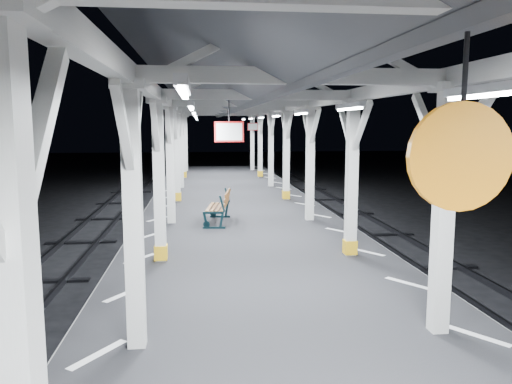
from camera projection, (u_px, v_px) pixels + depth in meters
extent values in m
plane|color=black|center=(271.00, 344.00, 8.66)|extent=(120.00, 120.00, 0.00)
cube|color=black|center=(271.00, 317.00, 8.60)|extent=(6.00, 50.00, 1.00)
cube|color=silver|center=(125.00, 294.00, 8.25)|extent=(1.00, 48.00, 0.01)
cube|color=silver|center=(408.00, 283.00, 8.80)|extent=(1.00, 48.00, 0.01)
cube|color=#2D2D33|center=(2.00, 353.00, 8.16)|extent=(0.08, 60.00, 0.16)
cube|color=#2D2D33|center=(510.00, 328.00, 9.15)|extent=(0.08, 60.00, 0.16)
cube|color=silver|center=(39.00, 133.00, 2.57)|extent=(0.10, 0.99, 0.99)
cube|color=silver|center=(133.00, 222.00, 6.12)|extent=(0.22, 0.22, 3.20)
cube|color=silver|center=(129.00, 84.00, 5.89)|extent=(0.40, 0.40, 0.12)
cube|color=silver|center=(136.00, 128.00, 6.51)|extent=(0.10, 0.99, 0.99)
cube|color=silver|center=(123.00, 128.00, 5.42)|extent=(0.10, 0.99, 0.99)
cube|color=silver|center=(159.00, 184.00, 10.06)|extent=(0.22, 0.22, 3.20)
cube|color=silver|center=(157.00, 100.00, 9.83)|extent=(0.40, 0.40, 0.12)
cube|color=gold|center=(161.00, 252.00, 10.25)|extent=(0.26, 0.26, 0.30)
cube|color=silver|center=(160.00, 126.00, 10.44)|extent=(0.10, 0.99, 0.99)
cube|color=silver|center=(155.00, 126.00, 9.36)|extent=(0.10, 0.99, 0.99)
cube|color=silver|center=(170.00, 167.00, 14.00)|extent=(0.22, 0.22, 3.20)
cube|color=silver|center=(169.00, 107.00, 13.77)|extent=(0.40, 0.40, 0.12)
cube|color=silver|center=(171.00, 126.00, 14.38)|extent=(0.10, 0.99, 0.99)
cube|color=silver|center=(168.00, 126.00, 13.30)|extent=(0.10, 0.99, 0.99)
cube|color=silver|center=(177.00, 157.00, 17.93)|extent=(0.22, 0.22, 3.20)
cube|color=silver|center=(176.00, 111.00, 17.71)|extent=(0.40, 0.40, 0.12)
cube|color=gold|center=(178.00, 196.00, 18.13)|extent=(0.26, 0.26, 0.30)
cube|color=silver|center=(177.00, 125.00, 18.32)|extent=(0.10, 0.99, 0.99)
cube|color=silver|center=(175.00, 125.00, 17.24)|extent=(0.10, 0.99, 0.99)
cube|color=silver|center=(181.00, 151.00, 21.87)|extent=(0.22, 0.22, 3.20)
cube|color=silver|center=(180.00, 113.00, 21.65)|extent=(0.40, 0.40, 0.12)
cube|color=silver|center=(181.00, 125.00, 22.26)|extent=(0.10, 0.99, 0.99)
cube|color=silver|center=(180.00, 125.00, 21.17)|extent=(0.10, 0.99, 0.99)
cube|color=silver|center=(184.00, 147.00, 25.81)|extent=(0.22, 0.22, 3.20)
cube|color=silver|center=(183.00, 115.00, 25.58)|extent=(0.40, 0.40, 0.12)
cube|color=gold|center=(184.00, 174.00, 26.00)|extent=(0.26, 0.26, 0.30)
cube|color=silver|center=(183.00, 125.00, 26.19)|extent=(0.10, 0.99, 0.99)
cube|color=silver|center=(183.00, 125.00, 25.11)|extent=(0.10, 0.99, 0.99)
cube|color=silver|center=(186.00, 144.00, 29.75)|extent=(0.22, 0.22, 3.20)
cube|color=silver|center=(185.00, 116.00, 29.52)|extent=(0.40, 0.40, 0.12)
cube|color=silver|center=(186.00, 125.00, 30.13)|extent=(0.10, 0.99, 0.99)
cube|color=silver|center=(185.00, 125.00, 29.05)|extent=(0.10, 0.99, 0.99)
cube|color=silver|center=(443.00, 216.00, 6.56)|extent=(0.22, 0.22, 3.20)
cube|color=silver|center=(450.00, 87.00, 6.34)|extent=(0.40, 0.40, 0.12)
cube|color=silver|center=(428.00, 127.00, 6.95)|extent=(0.10, 0.99, 0.99)
cube|color=silver|center=(471.00, 128.00, 5.87)|extent=(0.10, 0.99, 0.99)
cube|color=silver|center=(352.00, 181.00, 10.50)|extent=(0.22, 0.22, 3.20)
cube|color=silver|center=(354.00, 101.00, 10.28)|extent=(0.40, 0.40, 0.12)
cube|color=gold|center=(350.00, 247.00, 10.70)|extent=(0.26, 0.26, 0.30)
cube|color=silver|center=(345.00, 126.00, 10.89)|extent=(0.10, 0.99, 0.99)
cube|color=silver|center=(362.00, 126.00, 9.81)|extent=(0.10, 0.99, 0.99)
cube|color=silver|center=(310.00, 166.00, 14.44)|extent=(0.22, 0.22, 3.20)
cube|color=silver|center=(311.00, 108.00, 14.22)|extent=(0.40, 0.40, 0.12)
cube|color=silver|center=(307.00, 125.00, 14.83)|extent=(0.10, 0.99, 0.99)
cube|color=silver|center=(315.00, 126.00, 13.74)|extent=(0.10, 0.99, 0.99)
cube|color=silver|center=(286.00, 157.00, 18.38)|extent=(0.22, 0.22, 3.20)
cube|color=silver|center=(287.00, 111.00, 18.15)|extent=(0.40, 0.40, 0.12)
cube|color=gold|center=(286.00, 195.00, 18.57)|extent=(0.26, 0.26, 0.30)
cube|color=silver|center=(284.00, 125.00, 18.76)|extent=(0.10, 0.99, 0.99)
cube|color=silver|center=(289.00, 125.00, 17.68)|extent=(0.10, 0.99, 0.99)
cube|color=silver|center=(271.00, 151.00, 22.32)|extent=(0.22, 0.22, 3.20)
cube|color=silver|center=(271.00, 113.00, 22.09)|extent=(0.40, 0.40, 0.12)
cube|color=silver|center=(269.00, 125.00, 22.70)|extent=(0.10, 0.99, 0.99)
cube|color=silver|center=(273.00, 125.00, 21.62)|extent=(0.10, 0.99, 0.99)
cube|color=silver|center=(260.00, 147.00, 26.25)|extent=(0.22, 0.22, 3.20)
cube|color=silver|center=(260.00, 115.00, 26.03)|extent=(0.40, 0.40, 0.12)
cube|color=gold|center=(260.00, 174.00, 26.45)|extent=(0.26, 0.26, 0.30)
cube|color=silver|center=(259.00, 125.00, 26.64)|extent=(0.10, 0.99, 0.99)
cube|color=silver|center=(261.00, 125.00, 25.56)|extent=(0.10, 0.99, 0.99)
cube|color=silver|center=(252.00, 144.00, 30.19)|extent=(0.22, 0.22, 3.20)
cube|color=silver|center=(252.00, 116.00, 29.97)|extent=(0.40, 0.40, 0.12)
cube|color=silver|center=(251.00, 125.00, 30.58)|extent=(0.10, 0.99, 0.99)
cube|color=silver|center=(253.00, 125.00, 29.50)|extent=(0.10, 0.99, 0.99)
cube|color=silver|center=(146.00, 87.00, 7.85)|extent=(0.18, 48.00, 0.24)
cube|color=silver|center=(391.00, 89.00, 8.29)|extent=(0.18, 48.00, 0.24)
cube|color=silver|center=(295.00, 76.00, 6.10)|extent=(4.20, 0.14, 0.20)
cube|color=silver|center=(258.00, 95.00, 10.04)|extent=(4.20, 0.14, 0.20)
cube|color=silver|center=(241.00, 103.00, 13.98)|extent=(4.20, 0.14, 0.20)
cube|color=silver|center=(232.00, 108.00, 17.91)|extent=(4.20, 0.14, 0.20)
cube|color=silver|center=(226.00, 110.00, 21.85)|extent=(4.20, 0.14, 0.20)
cube|color=silver|center=(222.00, 113.00, 25.79)|extent=(4.20, 0.14, 0.20)
cube|color=silver|center=(219.00, 114.00, 29.73)|extent=(4.20, 0.14, 0.20)
cube|color=silver|center=(272.00, 29.00, 7.95)|extent=(0.16, 48.00, 0.20)
cube|color=#4B4D53|center=(190.00, 52.00, 7.85)|extent=(2.80, 49.00, 1.45)
cube|color=#4B4D53|center=(351.00, 55.00, 8.14)|extent=(2.80, 49.00, 1.45)
cube|color=silver|center=(183.00, 86.00, 4.03)|extent=(0.10, 1.35, 0.08)
cube|color=white|center=(184.00, 92.00, 4.03)|extent=(0.05, 1.25, 0.05)
cube|color=silver|center=(191.00, 105.00, 7.96)|extent=(0.10, 1.35, 0.08)
cube|color=white|center=(191.00, 108.00, 7.97)|extent=(0.05, 1.25, 0.05)
cube|color=silver|center=(194.00, 111.00, 11.90)|extent=(0.10, 1.35, 0.08)
cube|color=white|center=(194.00, 113.00, 11.91)|extent=(0.05, 1.25, 0.05)
cube|color=silver|center=(195.00, 114.00, 15.84)|extent=(0.10, 1.35, 0.08)
cube|color=white|center=(195.00, 116.00, 15.85)|extent=(0.05, 1.25, 0.05)
cube|color=silver|center=(196.00, 116.00, 19.78)|extent=(0.10, 1.35, 0.08)
cube|color=white|center=(196.00, 117.00, 19.78)|extent=(0.05, 1.25, 0.05)
cube|color=silver|center=(197.00, 117.00, 23.71)|extent=(0.10, 1.35, 0.08)
cube|color=white|center=(197.00, 119.00, 23.72)|extent=(0.05, 1.25, 0.05)
cube|color=silver|center=(197.00, 118.00, 27.65)|extent=(0.10, 1.35, 0.08)
cube|color=white|center=(197.00, 119.00, 27.66)|extent=(0.05, 1.25, 0.05)
cube|color=silver|center=(486.00, 89.00, 4.31)|extent=(0.10, 1.35, 0.08)
cube|color=white|center=(486.00, 95.00, 4.32)|extent=(0.05, 1.25, 0.05)
cube|color=silver|center=(349.00, 105.00, 8.25)|extent=(0.10, 1.35, 0.08)
cube|color=white|center=(349.00, 109.00, 8.26)|extent=(0.05, 1.25, 0.05)
cube|color=silver|center=(301.00, 111.00, 12.19)|extent=(0.10, 1.35, 0.08)
cube|color=white|center=(301.00, 113.00, 12.20)|extent=(0.05, 1.25, 0.05)
cube|color=silver|center=(276.00, 114.00, 16.13)|extent=(0.10, 1.35, 0.08)
cube|color=white|center=(276.00, 116.00, 16.14)|extent=(0.05, 1.25, 0.05)
cube|color=silver|center=(261.00, 116.00, 20.07)|extent=(0.10, 1.35, 0.08)
cube|color=white|center=(261.00, 118.00, 20.07)|extent=(0.05, 1.25, 0.05)
cube|color=silver|center=(251.00, 118.00, 24.00)|extent=(0.10, 1.35, 0.08)
cube|color=white|center=(251.00, 119.00, 24.01)|extent=(0.05, 1.25, 0.05)
cube|color=silver|center=(244.00, 118.00, 27.94)|extent=(0.10, 1.35, 0.08)
cube|color=white|center=(244.00, 119.00, 27.95)|extent=(0.05, 1.25, 0.05)
cylinder|color=black|center=(466.00, 67.00, 2.21)|extent=(0.02, 0.02, 0.30)
cylinder|color=orange|center=(461.00, 157.00, 2.26)|extent=(0.50, 0.04, 0.50)
cylinder|color=black|center=(229.00, 111.00, 8.42)|extent=(0.02, 0.02, 0.36)
cube|color=red|center=(229.00, 132.00, 8.46)|extent=(0.50, 0.03, 0.35)
cube|color=white|center=(229.00, 132.00, 8.46)|extent=(0.44, 0.05, 0.29)
cylinder|color=black|center=(253.00, 119.00, 23.34)|extent=(0.02, 0.02, 0.36)
cube|color=red|center=(253.00, 127.00, 23.39)|extent=(0.50, 0.03, 0.35)
cube|color=white|center=(253.00, 127.00, 23.39)|extent=(0.44, 0.05, 0.29)
cube|color=black|center=(440.00, 158.00, 31.66)|extent=(0.20, 0.20, 3.30)
sphere|color=silver|center=(497.00, 135.00, 25.54)|extent=(0.20, 0.20, 0.20)
sphere|color=silver|center=(441.00, 133.00, 31.44)|extent=(0.20, 0.20, 0.20)
cube|color=black|center=(214.00, 228.00, 13.39)|extent=(0.61, 0.15, 0.06)
cube|color=black|center=(206.00, 220.00, 13.37)|extent=(0.16, 0.07, 0.47)
cube|color=black|center=(222.00, 220.00, 13.36)|extent=(0.15, 0.07, 0.47)
cube|color=black|center=(222.00, 204.00, 13.30)|extent=(0.17, 0.07, 0.45)
cube|color=black|center=(220.00, 217.00, 15.01)|extent=(0.61, 0.15, 0.06)
cube|color=black|center=(213.00, 210.00, 14.99)|extent=(0.16, 0.07, 0.47)
cube|color=black|center=(227.00, 210.00, 14.97)|extent=(0.15, 0.07, 0.47)
cube|color=black|center=(227.00, 195.00, 14.91)|extent=(0.17, 0.07, 0.45)
cube|color=brown|center=(210.00, 207.00, 14.15)|extent=(0.31, 1.55, 0.04)
cube|color=brown|center=(215.00, 207.00, 14.15)|extent=(0.31, 1.55, 0.04)
cube|color=brown|center=(219.00, 207.00, 14.14)|extent=(0.31, 1.55, 0.04)
cube|color=brown|center=(224.00, 207.00, 14.14)|extent=(0.31, 1.55, 0.04)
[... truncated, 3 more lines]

